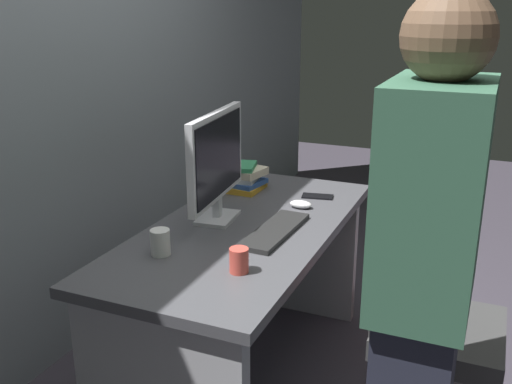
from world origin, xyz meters
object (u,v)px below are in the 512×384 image
(desk, at_px, (245,275))
(keyboard, at_px, (275,231))
(book_stack, at_px, (245,178))
(person_at_desk, at_px, (422,304))
(handbag, at_px, (418,317))
(cell_phone, at_px, (318,196))
(mouse, at_px, (301,204))
(cup_near_keyboard, at_px, (239,260))
(cup_by_monitor, at_px, (160,242))
(monitor, at_px, (217,161))
(office_chair, at_px, (423,337))

(desk, xyz_separation_m, keyboard, (-0.03, -0.14, 0.23))
(book_stack, bearing_deg, person_at_desk, -136.33)
(handbag, bearing_deg, cell_phone, 105.98)
(mouse, relative_size, handbag, 0.26)
(cup_near_keyboard, distance_m, book_stack, 0.91)
(person_at_desk, distance_m, cup_by_monitor, 0.96)
(monitor, height_order, keyboard, monitor)
(office_chair, height_order, keyboard, office_chair)
(keyboard, height_order, cup_by_monitor, cup_by_monitor)
(handbag, bearing_deg, person_at_desk, -174.08)
(cell_phone, bearing_deg, monitor, 135.57)
(desk, distance_m, cup_near_keyboard, 0.51)
(person_at_desk, xyz_separation_m, keyboard, (0.56, 0.63, -0.10))
(cell_phone, bearing_deg, desk, 149.41)
(desk, relative_size, office_chair, 1.59)
(person_at_desk, bearing_deg, cell_phone, 30.30)
(desk, distance_m, book_stack, 0.55)
(cup_by_monitor, relative_size, book_stack, 0.46)
(handbag, bearing_deg, office_chair, -172.32)
(monitor, bearing_deg, person_at_desk, -123.53)
(book_stack, bearing_deg, cup_near_keyboard, -157.04)
(person_at_desk, bearing_deg, mouse, 36.00)
(mouse, relative_size, cup_near_keyboard, 1.16)
(desk, height_order, mouse, mouse)
(person_at_desk, relative_size, book_stack, 7.81)
(book_stack, bearing_deg, cup_by_monitor, -177.64)
(keyboard, bearing_deg, desk, 80.28)
(mouse, distance_m, cell_phone, 0.17)
(desk, relative_size, book_stack, 7.10)
(book_stack, bearing_deg, cell_phone, -84.94)
(cup_near_keyboard, bearing_deg, handbag, -26.17)
(mouse, distance_m, handbag, 0.86)
(handbag, bearing_deg, mouse, 121.32)
(book_stack, relative_size, handbag, 0.56)
(monitor, bearing_deg, mouse, -44.59)
(cup_by_monitor, distance_m, cell_phone, 0.91)
(office_chair, distance_m, cell_phone, 0.84)
(mouse, xyz_separation_m, cup_by_monitor, (-0.68, 0.30, 0.03))
(office_chair, bearing_deg, desk, 85.39)
(monitor, bearing_deg, cup_by_monitor, 175.75)
(desk, height_order, handbag, desk)
(keyboard, bearing_deg, handbag, -36.72)
(cup_by_monitor, bearing_deg, desk, -22.65)
(cup_near_keyboard, bearing_deg, office_chair, -59.60)
(keyboard, xyz_separation_m, book_stack, (0.46, 0.34, 0.05))
(office_chair, height_order, cup_by_monitor, office_chair)
(office_chair, bearing_deg, monitor, 85.02)
(cell_phone, bearing_deg, person_at_desk, -160.72)
(keyboard, distance_m, book_stack, 0.58)
(person_at_desk, height_order, cell_phone, person_at_desk)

